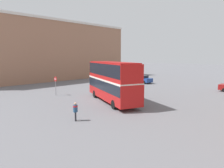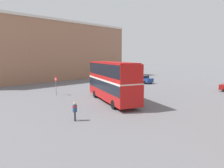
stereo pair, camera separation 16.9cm
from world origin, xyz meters
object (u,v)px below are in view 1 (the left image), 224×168
(pedestrian_foreground, at_px, (75,110))
(parked_car_kerb_far, at_px, (142,79))
(double_decker_bus, at_px, (112,79))
(no_entry_sign, at_px, (56,83))

(pedestrian_foreground, relative_size, parked_car_kerb_far, 0.38)
(double_decker_bus, bearing_deg, no_entry_sign, -139.32)
(double_decker_bus, xyz_separation_m, pedestrian_foreground, (2.95, -7.26, -1.74))
(no_entry_sign, bearing_deg, double_decker_bus, 18.65)
(double_decker_bus, height_order, no_entry_sign, double_decker_bus)
(pedestrian_foreground, bearing_deg, double_decker_bus, -123.58)
(pedestrian_foreground, bearing_deg, no_entry_sign, -77.33)
(pedestrian_foreground, distance_m, parked_car_kerb_far, 25.76)
(double_decker_bus, distance_m, no_entry_sign, 8.81)
(pedestrian_foreground, height_order, parked_car_kerb_far, pedestrian_foreground)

